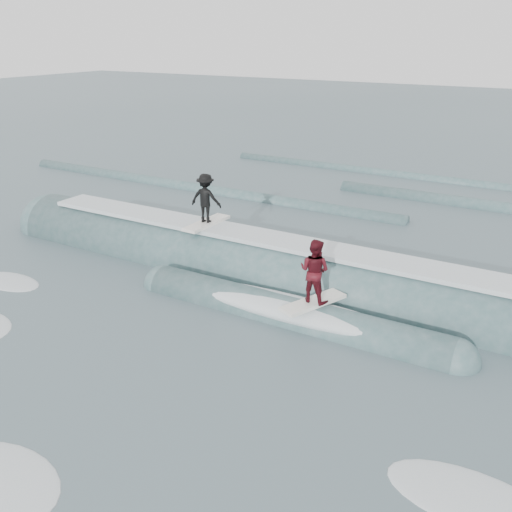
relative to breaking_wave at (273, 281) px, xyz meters
The scene contains 6 objects.
ground 6.01m from the breaking_wave, 92.12° to the right, with size 160.00×160.00×0.00m, color #394C53.
breaking_wave is the anchor object (origin of this frame).
surfer_black 3.53m from the breaking_wave, behind, with size 1.15×2.02×1.74m.
surfer_red 3.32m from the breaking_wave, 40.36° to the right, with size 1.27×2.06×1.85m.
whitewater 7.06m from the breaking_wave, 94.03° to the right, with size 16.93×7.43×0.10m.
far_swells 11.67m from the breaking_wave, 86.68° to the left, with size 39.52×8.65×0.80m.
Camera 1 is at (8.14, -8.63, 7.48)m, focal length 40.00 mm.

